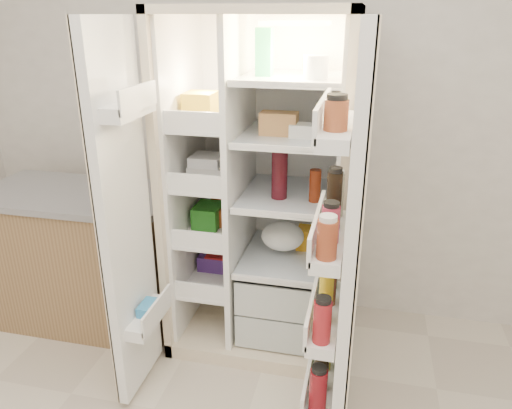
# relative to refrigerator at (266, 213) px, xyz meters

# --- Properties ---
(wall_back) EXTENTS (4.00, 0.02, 2.70)m
(wall_back) POSITION_rel_refrigerator_xyz_m (0.06, 0.35, 0.61)
(wall_back) COLOR silver
(wall_back) RESTS_ON floor
(refrigerator) EXTENTS (0.92, 0.70, 1.80)m
(refrigerator) POSITION_rel_refrigerator_xyz_m (0.00, 0.00, 0.00)
(refrigerator) COLOR beige
(refrigerator) RESTS_ON floor
(freezer_door) EXTENTS (0.15, 0.40, 1.72)m
(freezer_door) POSITION_rel_refrigerator_xyz_m (-0.51, -0.60, 0.15)
(freezer_door) COLOR white
(freezer_door) RESTS_ON floor
(fridge_door) EXTENTS (0.17, 0.58, 1.72)m
(fridge_door) POSITION_rel_refrigerator_xyz_m (0.47, -0.70, 0.13)
(fridge_door) COLOR white
(fridge_door) RESTS_ON floor
(kitchen_counter) EXTENTS (1.13, 0.60, 0.82)m
(kitchen_counter) POSITION_rel_refrigerator_xyz_m (-1.08, -0.13, -0.33)
(kitchen_counter) COLOR olive
(kitchen_counter) RESTS_ON floor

